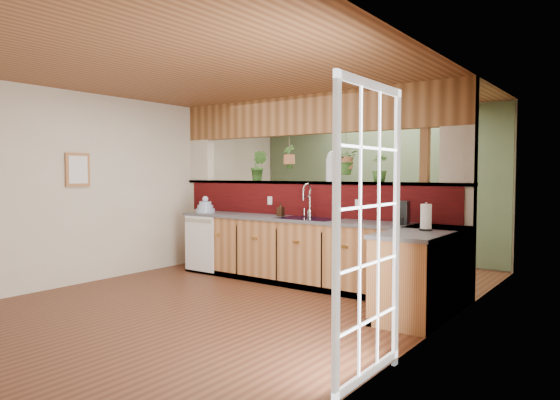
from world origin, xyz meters
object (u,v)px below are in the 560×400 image
Objects in this scene: faucet at (308,199)px; shelving_console at (349,230)px; paper_towel at (426,218)px; glass_jar at (333,166)px; soap_dispenser at (281,210)px; dish_stack at (205,208)px; coffee_maker at (402,214)px.

faucet is 2.27m from shelving_console.
paper_towel is 3.66m from shelving_console.
faucet is 1.12× the size of glass_jar.
glass_jar is 0.31× the size of shelving_console.
soap_dispenser is 2.33m from paper_towel.
paper_towel reaches higher than shelving_console.
coffee_maker is (3.11, 0.13, 0.05)m from dish_stack.
shelving_console is at bearing 103.52° from faucet.
dish_stack is 0.98× the size of paper_towel.
coffee_maker is 0.66× the size of glass_jar.
glass_jar is at bearing -65.73° from shelving_console.
dish_stack reaches higher than soap_dispenser.
faucet is at bearing 160.47° from coffee_maker.
coffee_maker is at bearing 134.65° from paper_towel.
glass_jar is at bearing 148.79° from coffee_maker.
glass_jar is at bearing 24.80° from soap_dispenser.
paper_towel is (0.46, -0.47, 0.01)m from coffee_maker.
glass_jar is at bearing 39.59° from faucet.
dish_stack is at bearing -166.09° from glass_jar.
shelving_console is (-0.51, 2.12, -0.65)m from faucet.
glass_jar is 2.33m from shelving_console.
faucet is 1.72m from dish_stack.
coffee_maker reaches higher than dish_stack.
dish_stack is at bearing -114.34° from shelving_console.
dish_stack is at bearing 168.36° from coffee_maker.
paper_towel is 0.22× the size of shelving_console.
faucet reaches higher than soap_dispenser.
dish_stack is (-1.69, -0.27, -0.17)m from faucet.
shelving_console is (-1.92, 2.26, -0.53)m from coffee_maker.
paper_towel is at bearing -12.82° from soap_dispenser.
faucet is 1.57× the size of paper_towel.
dish_stack is 3.59m from paper_towel.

